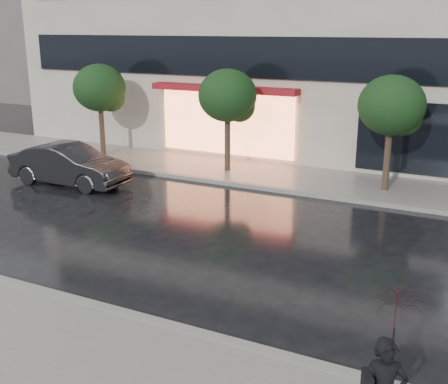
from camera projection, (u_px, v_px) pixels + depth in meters
The scene contains 11 objects.
ground at pixel (145, 295), 11.92m from camera, with size 120.00×120.00×0.00m, color black.
sidewalk_near at pixel (31, 374), 9.12m from camera, with size 60.00×4.50×0.12m, color slate.
sidewalk_far at pixel (303, 179), 20.68m from camera, with size 60.00×3.50×0.12m, color slate.
curb_near at pixel (116, 313), 11.05m from camera, with size 60.00×0.25×0.14m, color gray.
curb_far at pixel (286, 191), 19.18m from camera, with size 60.00×0.25×0.14m, color gray.
bg_building_left at pixel (35, 19), 44.54m from camera, with size 14.00×10.00×12.00m, color #59544F.
tree_far_west at pixel (101, 90), 23.53m from camera, with size 2.20×2.20×3.99m.
tree_mid_west at pixel (229, 98), 20.95m from camera, with size 2.20×2.20×3.99m.
tree_mid_east at pixel (394, 108), 18.36m from camera, with size 2.20×2.20×3.99m.
parked_car at pixel (69, 165), 20.00m from camera, with size 1.55×4.44×1.46m, color black.
pedestrian_with_umbrella at pixel (391, 345), 6.99m from camera, with size 1.26×1.27×2.32m.
Camera 1 is at (6.35, -8.90, 5.49)m, focal length 45.00 mm.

